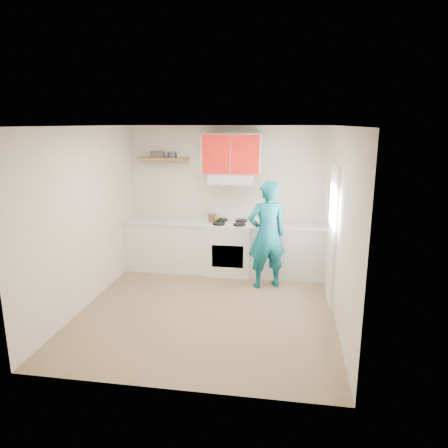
% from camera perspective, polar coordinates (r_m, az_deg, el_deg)
% --- Properties ---
extents(floor, '(3.80, 3.80, 0.00)m').
position_cam_1_polar(floor, '(6.15, -2.23, -11.63)').
color(floor, brown).
rests_on(floor, ground).
extents(ceiling, '(3.60, 3.80, 0.04)m').
position_cam_1_polar(ceiling, '(5.56, -2.48, 13.36)').
color(ceiling, white).
rests_on(ceiling, floor).
extents(back_wall, '(3.60, 0.04, 2.60)m').
position_cam_1_polar(back_wall, '(7.55, 0.48, 3.55)').
color(back_wall, beige).
rests_on(back_wall, floor).
extents(front_wall, '(3.60, 0.04, 2.60)m').
position_cam_1_polar(front_wall, '(3.95, -7.76, -6.15)').
color(front_wall, beige).
rests_on(front_wall, floor).
extents(left_wall, '(0.04, 3.80, 2.60)m').
position_cam_1_polar(left_wall, '(6.32, -18.58, 0.81)').
color(left_wall, beige).
rests_on(left_wall, floor).
extents(right_wall, '(0.04, 3.80, 2.60)m').
position_cam_1_polar(right_wall, '(5.66, 15.84, -0.45)').
color(right_wall, beige).
rests_on(right_wall, floor).
extents(door, '(0.05, 0.85, 2.05)m').
position_cam_1_polar(door, '(6.39, 14.76, -1.31)').
color(door, white).
rests_on(door, floor).
extents(door_glass, '(0.01, 0.55, 0.95)m').
position_cam_1_polar(door_glass, '(6.30, 14.75, 2.43)').
color(door_glass, white).
rests_on(door_glass, door).
extents(counter_left, '(1.52, 0.60, 0.90)m').
position_cam_1_polar(counter_left, '(7.69, -7.57, -2.91)').
color(counter_left, silver).
rests_on(counter_left, floor).
extents(counter_right, '(1.32, 0.60, 0.90)m').
position_cam_1_polar(counter_right, '(7.38, 8.92, -3.65)').
color(counter_right, silver).
rests_on(counter_right, floor).
extents(stove, '(0.76, 0.65, 0.92)m').
position_cam_1_polar(stove, '(7.42, 0.86, -3.31)').
color(stove, white).
rests_on(stove, floor).
extents(range_hood, '(0.76, 0.44, 0.15)m').
position_cam_1_polar(range_hood, '(7.26, 1.01, 6.30)').
color(range_hood, silver).
rests_on(range_hood, back_wall).
extents(upper_cabinets, '(1.02, 0.33, 0.70)m').
position_cam_1_polar(upper_cabinets, '(7.27, 1.08, 9.67)').
color(upper_cabinets, red).
rests_on(upper_cabinets, back_wall).
extents(shelf, '(0.90, 0.30, 0.04)m').
position_cam_1_polar(shelf, '(7.57, -8.43, 8.93)').
color(shelf, brown).
rests_on(shelf, back_wall).
extents(books, '(0.24, 0.18, 0.11)m').
position_cam_1_polar(books, '(7.59, -9.19, 9.48)').
color(books, '#453D3F').
rests_on(books, shelf).
extents(tin, '(0.20, 0.20, 0.10)m').
position_cam_1_polar(tin, '(7.53, -7.20, 9.47)').
color(tin, '#333D4C').
rests_on(tin, shelf).
extents(kettle, '(0.19, 0.19, 0.15)m').
position_cam_1_polar(kettle, '(7.42, -1.24, 0.94)').
color(kettle, olive).
rests_on(kettle, stove).
extents(crock, '(0.15, 0.15, 0.17)m').
position_cam_1_polar(crock, '(7.38, -1.67, 0.79)').
color(crock, '#4C3021').
rests_on(crock, counter_left).
extents(cutting_board, '(0.31, 0.25, 0.02)m').
position_cam_1_polar(cutting_board, '(7.22, 5.62, -0.17)').
color(cutting_board, olive).
rests_on(cutting_board, counter_right).
extents(silicone_mat, '(0.32, 0.29, 0.01)m').
position_cam_1_polar(silicone_mat, '(7.25, 12.06, -0.40)').
color(silicone_mat, red).
rests_on(silicone_mat, counter_right).
extents(person, '(0.76, 0.65, 1.77)m').
position_cam_1_polar(person, '(6.69, 5.91, -1.50)').
color(person, '#0C5F70').
rests_on(person, floor).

